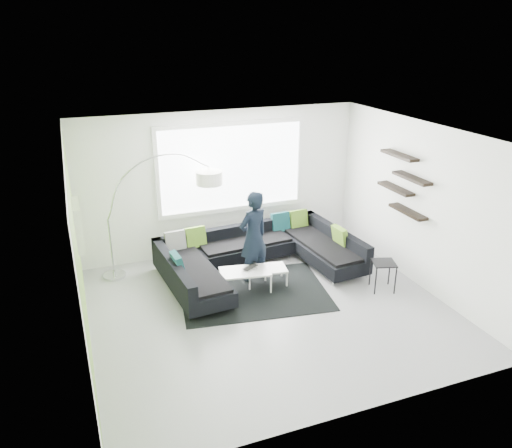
% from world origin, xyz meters
% --- Properties ---
extents(ground, '(5.50, 5.50, 0.00)m').
position_xyz_m(ground, '(0.00, 0.00, 0.00)').
color(ground, gray).
rests_on(ground, ground).
extents(room_shell, '(5.54, 5.04, 2.82)m').
position_xyz_m(room_shell, '(0.04, 0.21, 1.81)').
color(room_shell, white).
rests_on(room_shell, ground).
extents(sectional_sofa, '(3.58, 2.40, 0.74)m').
position_xyz_m(sectional_sofa, '(0.30, 1.18, 0.32)').
color(sectional_sofa, black).
rests_on(sectional_sofa, ground).
extents(rug, '(2.67, 2.11, 0.01)m').
position_xyz_m(rug, '(-0.05, 0.59, 0.01)').
color(rug, black).
rests_on(rug, ground).
extents(coffee_table, '(1.19, 0.81, 0.36)m').
position_xyz_m(coffee_table, '(0.06, 0.78, 0.18)').
color(coffee_table, white).
rests_on(coffee_table, ground).
extents(arc_lamp, '(2.17, 1.12, 2.20)m').
position_xyz_m(arc_lamp, '(-2.21, 2.03, 1.10)').
color(arc_lamp, silver).
rests_on(arc_lamp, ground).
extents(side_table, '(0.47, 0.47, 0.51)m').
position_xyz_m(side_table, '(2.05, -0.08, 0.26)').
color(side_table, black).
rests_on(side_table, ground).
extents(person, '(0.86, 0.79, 1.64)m').
position_xyz_m(person, '(0.12, 1.06, 0.82)').
color(person, black).
rests_on(person, ground).
extents(laptop, '(0.46, 0.44, 0.02)m').
position_xyz_m(laptop, '(-0.01, 0.76, 0.37)').
color(laptop, black).
rests_on(laptop, coffee_table).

